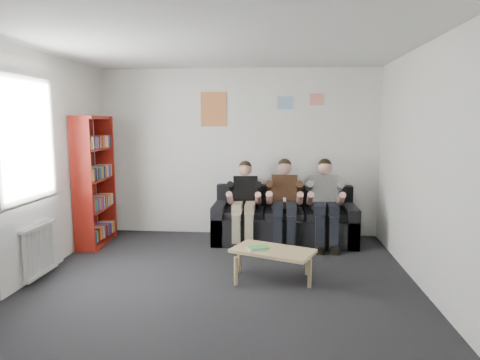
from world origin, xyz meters
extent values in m
plane|color=black|center=(0.00, 0.00, 0.00)|extent=(5.00, 5.00, 0.00)
plane|color=silver|center=(0.00, 0.00, 2.70)|extent=(5.00, 5.00, 0.00)
plane|color=white|center=(0.00, 2.50, 1.35)|extent=(4.50, 0.00, 4.50)
plane|color=white|center=(0.00, -2.50, 1.35)|extent=(4.50, 0.00, 4.50)
plane|color=white|center=(-2.25, 0.00, 1.35)|extent=(0.00, 5.00, 5.00)
plane|color=white|center=(2.25, 0.00, 1.35)|extent=(0.00, 5.00, 5.00)
cube|color=black|center=(0.75, 2.05, 0.21)|extent=(2.16, 0.89, 0.41)
cube|color=black|center=(0.75, 2.39, 0.62)|extent=(2.16, 0.20, 0.42)
cube|color=black|center=(-0.24, 2.05, 0.30)|extent=(0.18, 0.89, 0.59)
cube|color=black|center=(1.74, 2.05, 0.30)|extent=(0.18, 0.89, 0.59)
cube|color=black|center=(0.75, 1.97, 0.46)|extent=(1.81, 0.61, 0.10)
cube|color=maroon|center=(-2.09, 1.66, 0.97)|extent=(0.29, 0.87, 1.93)
cube|color=tan|center=(0.60, 0.40, 0.35)|extent=(0.92, 0.51, 0.04)
cylinder|color=tan|center=(0.18, 0.20, 0.17)|extent=(0.05, 0.05, 0.33)
cylinder|color=tan|center=(1.01, 0.20, 0.17)|extent=(0.05, 0.05, 0.33)
cylinder|color=tan|center=(0.18, 0.61, 0.17)|extent=(0.05, 0.05, 0.33)
cylinder|color=tan|center=(1.01, 0.61, 0.17)|extent=(0.05, 0.05, 0.33)
cube|color=beige|center=(0.41, 0.36, 0.38)|extent=(0.20, 0.15, 0.02)
cube|color=green|center=(0.43, 0.39, 0.39)|extent=(0.20, 0.15, 0.02)
cube|color=black|center=(0.15, 2.09, 0.76)|extent=(0.37, 0.27, 0.53)
sphere|color=tan|center=(0.15, 2.05, 1.13)|extent=(0.20, 0.20, 0.20)
sphere|color=black|center=(0.15, 2.07, 1.16)|extent=(0.20, 0.20, 0.20)
cube|color=gray|center=(0.15, 1.81, 0.58)|extent=(0.34, 0.43, 0.14)
cube|color=gray|center=(0.15, 1.61, 0.26)|extent=(0.32, 0.13, 0.51)
cube|color=black|center=(0.15, 1.55, 0.05)|extent=(0.32, 0.24, 0.09)
cube|color=#4B2E19|center=(0.75, 2.10, 0.78)|extent=(0.39, 0.29, 0.55)
sphere|color=tan|center=(0.75, 2.06, 1.16)|extent=(0.21, 0.21, 0.21)
sphere|color=black|center=(0.75, 2.07, 1.19)|extent=(0.21, 0.21, 0.21)
cube|color=black|center=(0.75, 1.80, 0.58)|extent=(0.35, 0.45, 0.15)
cube|color=black|center=(0.75, 1.59, 0.26)|extent=(0.33, 0.14, 0.51)
cube|color=black|center=(0.75, 1.53, 0.05)|extent=(0.33, 0.25, 0.10)
cube|color=white|center=(0.75, 1.70, 0.73)|extent=(0.04, 0.14, 0.04)
cube|color=white|center=(1.35, 2.10, 0.78)|extent=(0.39, 0.29, 0.56)
sphere|color=tan|center=(1.35, 2.06, 1.16)|extent=(0.22, 0.22, 0.22)
sphere|color=black|center=(1.35, 2.07, 1.19)|extent=(0.21, 0.21, 0.21)
cube|color=black|center=(1.35, 1.80, 0.58)|extent=(0.35, 0.45, 0.15)
cube|color=black|center=(1.35, 1.58, 0.26)|extent=(0.33, 0.14, 0.51)
cube|color=black|center=(1.35, 1.53, 0.05)|extent=(0.33, 0.26, 0.10)
cylinder|color=white|center=(-2.15, -0.08, 0.35)|extent=(0.06, 0.06, 0.60)
cylinder|color=white|center=(-2.15, 0.00, 0.35)|extent=(0.06, 0.06, 0.60)
cylinder|color=white|center=(-2.15, 0.08, 0.35)|extent=(0.06, 0.06, 0.60)
cylinder|color=white|center=(-2.15, 0.16, 0.35)|extent=(0.06, 0.06, 0.60)
cylinder|color=white|center=(-2.15, 0.24, 0.35)|extent=(0.06, 0.06, 0.60)
cylinder|color=white|center=(-2.15, 0.32, 0.35)|extent=(0.06, 0.06, 0.60)
cylinder|color=white|center=(-2.15, 0.40, 0.35)|extent=(0.06, 0.06, 0.60)
cylinder|color=white|center=(-2.15, 0.48, 0.35)|extent=(0.06, 0.06, 0.60)
cube|color=white|center=(-2.15, 0.20, 0.07)|extent=(0.10, 0.64, 0.04)
cube|color=white|center=(-2.15, 0.20, 0.63)|extent=(0.10, 0.64, 0.04)
cube|color=white|center=(-2.23, 0.20, 1.65)|extent=(0.02, 1.00, 1.30)
cube|color=white|center=(-2.22, 0.20, 2.33)|extent=(0.05, 1.12, 0.06)
cube|color=white|center=(-2.22, 0.20, 0.97)|extent=(0.05, 1.12, 0.06)
cube|color=white|center=(-2.22, 0.20, 0.45)|extent=(0.03, 1.30, 0.90)
cube|color=gold|center=(-0.40, 2.49, 2.05)|extent=(0.42, 0.01, 0.55)
cube|color=#3A87C5|center=(0.75, 2.49, 2.15)|extent=(0.25, 0.01, 0.20)
cube|color=#E046A5|center=(1.25, 2.49, 2.20)|extent=(0.22, 0.01, 0.18)
cube|color=white|center=(-1.00, 2.49, 2.25)|extent=(0.20, 0.01, 0.14)
camera|label=1|loc=(0.64, -4.45, 1.84)|focal=32.00mm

